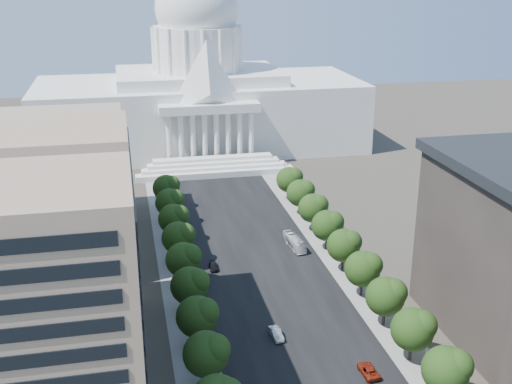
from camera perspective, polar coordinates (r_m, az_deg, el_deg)
road_asphalt at (r=159.79m, az=-0.61°, el=-4.75°), size 30.00×260.00×0.01m
sidewalk_left at (r=157.52m, az=-7.43°, el=-5.29°), size 8.00×260.00×0.02m
sidewalk_right at (r=164.24m, az=5.92°, el=-4.16°), size 8.00×260.00×0.02m
capitol at (r=243.79m, az=-5.07°, el=8.64°), size 120.00×56.00×73.00m
office_block_left at (r=107.09m, az=-21.38°, el=-7.17°), size 40.00×52.00×40.00m
office_block_left_far at (r=162.24m, az=-18.22°, el=0.31°), size 38.00×52.00×30.00m
tree_l_c at (r=107.16m, az=-4.29°, el=-14.07°), size 7.79×7.60×9.97m
tree_l_d at (r=117.29m, az=-5.10°, el=-10.88°), size 7.79×7.60×9.97m
tree_l_e at (r=127.74m, az=-5.78°, el=-8.20°), size 7.79×7.60×9.97m
tree_l_f at (r=138.44m, az=-6.34°, el=-5.93°), size 7.79×7.60×9.97m
tree_l_g at (r=149.34m, az=-6.82°, el=-3.99°), size 7.79×7.60×9.97m
tree_l_h at (r=160.40m, az=-7.23°, el=-2.31°), size 7.79×7.60×9.97m
tree_l_i at (r=171.58m, az=-7.58°, el=-0.85°), size 7.79×7.60×9.97m
tree_l_j at (r=182.87m, az=-7.90°, el=0.43°), size 7.79×7.60×9.97m
tree_r_b at (r=107.57m, az=16.73°, el=-14.81°), size 7.79×7.60×9.97m
tree_r_c at (r=116.43m, az=13.93°, el=-11.68°), size 7.79×7.60×9.97m
tree_r_d at (r=125.82m, az=11.59°, el=-8.99°), size 7.79×7.60×9.97m
tree_r_e at (r=135.61m, az=9.62°, el=-6.66°), size 7.79×7.60×9.97m
tree_r_f at (r=145.74m, az=7.92°, el=-4.65°), size 7.79×7.60×9.97m
tree_r_g at (r=156.13m, az=6.46°, el=-2.90°), size 7.79×7.60×9.97m
tree_r_h at (r=166.74m, az=5.18°, el=-1.37°), size 7.79×7.60×9.97m
tree_r_i at (r=177.52m, az=4.06°, el=-0.02°), size 7.79×7.60×9.97m
tree_r_j at (r=188.45m, az=3.07°, el=1.17°), size 7.79×7.60×9.97m
streetlight_b at (r=116.79m, az=14.79°, el=-12.02°), size 2.61×0.44×9.00m
streetlight_c at (r=136.60m, az=10.19°, el=-6.80°), size 2.61×0.44×9.00m
streetlight_d at (r=157.89m, az=6.86°, el=-2.90°), size 2.61×0.44×9.00m
streetlight_e at (r=180.13m, az=4.35°, el=0.05°), size 2.61×0.44×9.00m
streetlight_f at (r=203.02m, az=2.40°, el=2.35°), size 2.61×0.44×9.00m
car_silver at (r=122.37m, az=1.80°, el=-12.48°), size 2.18×5.15×1.65m
car_red at (r=114.43m, az=9.96°, el=-15.36°), size 2.76×5.60×1.53m
car_dark_b at (r=147.77m, az=-3.80°, el=-6.62°), size 1.96×4.68×1.35m
city_bus at (r=158.23m, az=3.45°, el=-4.46°), size 3.38×10.70×2.93m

